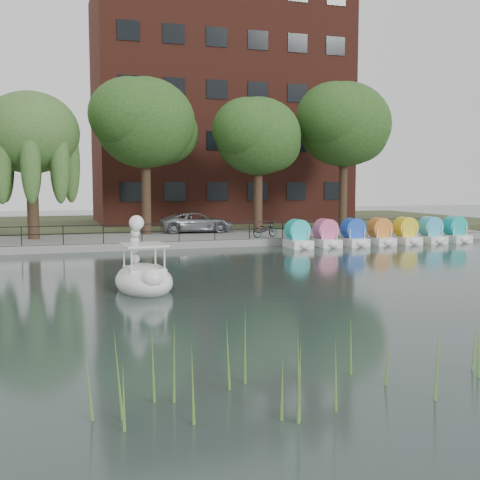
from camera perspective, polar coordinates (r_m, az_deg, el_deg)
name	(u,v)px	position (r m, az deg, el deg)	size (l,w,h in m)	color
ground_plane	(262,291)	(19.97, 2.13, -4.82)	(120.00, 120.00, 0.00)	#334440
promenade	(169,240)	(35.28, -6.71, 0.00)	(40.00, 6.00, 0.40)	gray
kerb	(180,245)	(32.40, -5.71, -0.48)	(40.00, 0.25, 0.40)	gray
land_strip	(136,224)	(49.05, -9.84, 1.49)	(60.00, 22.00, 0.36)	#47512D
railing	(179,227)	(32.51, -5.80, 1.21)	(32.00, 0.05, 1.00)	black
apartment_building	(219,111)	(50.67, -1.97, 12.09)	(20.00, 10.07, 18.00)	#4C1E16
willow_mid	(30,133)	(35.59, -19.25, 9.53)	(5.32, 5.32, 8.15)	#473323
broadleaf_center	(145,123)	(37.08, -8.98, 10.86)	(6.00, 6.00, 9.25)	#473323
broadleaf_right	(258,137)	(38.25, 1.73, 9.74)	(5.40, 5.40, 8.32)	#473323
broadleaf_far	(344,125)	(41.82, 9.84, 10.70)	(6.30, 6.30, 9.71)	#473323
minivan	(197,221)	(37.92, -4.08, 1.82)	(5.26, 2.42, 1.46)	gray
bicycle	(265,229)	(34.63, 2.40, 1.09)	(1.72, 0.60, 1.00)	gray
swan_boat	(143,274)	(20.16, -9.15, -3.25)	(2.05, 3.06, 2.45)	white
pedal_boat_row	(380,234)	(35.30, 13.13, 0.56)	(11.35, 1.70, 1.40)	white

